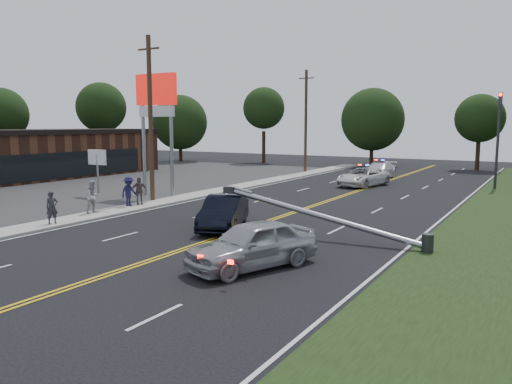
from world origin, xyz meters
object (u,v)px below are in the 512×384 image
Objects in this scene: fallen_streetlight at (330,218)px; bystander_b at (93,197)px; utility_pole_far at (306,121)px; crashed_sedan at (224,212)px; waiting_sedan at (252,244)px; small_sign at (97,161)px; traffic_signal at (498,132)px; emergency_b at (379,170)px; emergency_a at (363,177)px; bystander_c at (129,191)px; utility_pole_mid at (150,119)px; pylon_sign at (156,105)px; bystander_a at (52,208)px; bystander_d at (139,191)px.

fallen_streetlight is 5.40× the size of bystander_b.
utility_pole_far reaches higher than crashed_sedan.
waiting_sedan is (-0.67, -5.09, -0.12)m from fallen_streetlight.
traffic_signal is (22.30, 18.00, 1.87)m from small_sign.
traffic_signal reaches higher than emergency_b.
small_sign reaches higher than emergency_a.
emergency_b is (7.99, -1.74, -4.36)m from utility_pole_far.
small_sign is 19.79m from waiting_sedan.
utility_pole_mid is at bearing 10.87° from bystander_c.
emergency_b is at bearing -12.30° from utility_pole_far.
bystander_b is 1.03× the size of bystander_c.
bystander_c reaches higher than crashed_sedan.
emergency_b is (7.99, 20.26, -4.36)m from utility_pole_mid.
crashed_sedan is at bearing -88.56° from emergency_b.
traffic_signal is at bearing 45.00° from crashed_sedan.
emergency_b is at bearing 166.61° from traffic_signal.
bystander_c is at bearing -68.42° from pylon_sign.
small_sign is 7.48m from bystander_b.
utility_pole_far is 30.35m from bystander_a.
bystander_c is (-12.93, 1.57, 0.04)m from fallen_streetlight.
bystander_c is at bearing -103.86° from emergency_a.
waiting_sedan is (12.72, -9.09, -4.29)m from utility_pole_mid.
small_sign is 0.61× the size of emergency_a.
traffic_signal is at bearing 45.80° from utility_pole_mid.
bystander_c is 0.73m from bystander_d.
pylon_sign is at bearing -93.72° from utility_pole_far.
utility_pole_mid reaches higher than emergency_b.
fallen_streetlight reaches higher than crashed_sedan.
bystander_d is (1.84, -3.71, -5.07)m from pylon_sign.
traffic_signal is 4.18× the size of bystander_c.
crashed_sedan is at bearing -103.30° from bystander_c.
bystander_b is (1.83, -7.06, -5.01)m from pylon_sign.
bystander_c is at bearing 24.88° from bystander_a.
bystander_a is (-11.60, 1.05, 0.09)m from waiting_sedan.
traffic_signal is 1.39× the size of emergency_a.
traffic_signal is 1.41× the size of emergency_b.
bystander_d is at bearing -108.06° from emergency_b.
fallen_streetlight is at bearing -67.02° from bystander_d.
utility_pole_mid is (1.30, -2.00, -0.91)m from pylon_sign.
bystander_c is (1.75, -4.43, -5.03)m from pylon_sign.
emergency_b is at bearing 68.12° from crashed_sedan.
bystander_c is at bearing -153.35° from bystander_d.
fallen_streetlight is 1.85× the size of emergency_a.
waiting_sedan is at bearing -67.75° from utility_pole_far.
utility_pole_mid reaches higher than emergency_a.
bystander_d is (0.54, -1.71, -4.16)m from utility_pole_mid.
bystander_a is 3.04m from bystander_b.
bystander_d is (0.08, 0.72, -0.04)m from bystander_c.
bystander_c is (-8.10, -16.80, 0.26)m from emergency_a.
traffic_signal reaches higher than small_sign.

